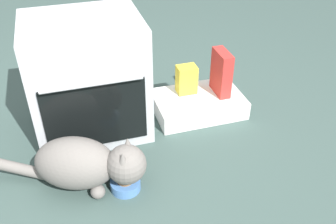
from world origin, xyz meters
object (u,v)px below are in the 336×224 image
Objects in this scene: pantry_cabinet at (198,104)px; cat at (85,163)px; oven at (88,78)px; food_bowl at (125,184)px; snack_bag at (186,79)px; cereal_box at (221,73)px.

cat is (-0.75, -0.45, 0.09)m from pantry_cabinet.
oven is 0.64m from food_bowl.
cereal_box is at bearing -17.99° from snack_bag.
food_bowl is at bearing -131.16° from snack_bag.
pantry_cabinet is 3.68× the size of food_bowl.
food_bowl is 0.92m from cereal_box.
snack_bag is 0.64× the size of cereal_box.
food_bowl is 0.19× the size of cat.
cereal_box reaches higher than cat.
cat is at bearing -143.26° from snack_bag.
food_bowl is 0.81m from snack_bag.
cereal_box is (0.90, 0.45, 0.11)m from cat.
food_bowl is 0.53× the size of cereal_box.
snack_bag is at bearing 48.84° from food_bowl.
cereal_box is (0.80, -0.02, -0.08)m from oven.
snack_bag is at bearing 60.58° from cat.
food_bowl is at bearing -143.75° from cereal_box.
pantry_cabinet is at bearing 42.16° from food_bowl.
cereal_box reaches higher than pantry_cabinet.
oven is 3.76× the size of snack_bag.
cat reaches higher than food_bowl.
oven is at bearing -176.07° from snack_bag.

